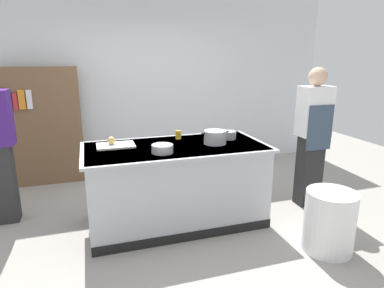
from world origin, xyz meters
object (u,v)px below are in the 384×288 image
Objects in this scene: bookshelf at (42,126)px; trash_bin at (329,221)px; sauce_pan at (228,135)px; onion at (111,140)px; mixing_bowl at (162,149)px; stock_pot at (215,137)px; juice_cup at (178,135)px; person_chef at (313,134)px.

trash_bin is at bearing -45.05° from bookshelf.
onion is at bearing 176.85° from sauce_pan.
bookshelf reaches higher than mixing_bowl.
mixing_bowl is at bearing -158.44° from sauce_pan.
mixing_bowl is (-0.64, -0.18, -0.03)m from stock_pot.
sauce_pan is 1.14× the size of mixing_bowl.
trash_bin is at bearing -31.98° from onion.
onion is 2.36m from trash_bin.
onion is 1.13m from stock_pot.
sauce_pan is 2.49× the size of juice_cup.
onion reaches higher than juice_cup.
person_chef reaches higher than trash_bin.
trash_bin is (1.92, -1.20, -0.66)m from onion.
trash_bin is at bearing -28.32° from mixing_bowl.
bookshelf is at bearing 79.15° from person_chef.
trash_bin is at bearing -62.53° from sauce_pan.
bookshelf reaches higher than onion.
onion reaches higher than sauce_pan.
stock_pot reaches higher than juice_cup.
onion is 2.40m from person_chef.
trash_bin is 4.00m from bookshelf.
sauce_pan is at bearing 99.73° from person_chef.
mixing_bowl reaches higher than trash_bin.
trash_bin is (0.59, -1.13, -0.64)m from sauce_pan.
sauce_pan is 0.93m from mixing_bowl.
person_chef reaches higher than juice_cup.
stock_pot is 0.66m from mixing_bowl.
sauce_pan is at bearing -3.15° from onion.
person_chef is (1.28, 0.00, -0.06)m from stock_pot.
mixing_bowl is 1.77m from trash_bin.
sauce_pan is 2.78m from bookshelf.
stock_pot is 1.26× the size of sauce_pan.
juice_cup is 0.06× the size of bookshelf.
sauce_pan is at bearing -37.16° from bookshelf.
trash_bin is at bearing -48.42° from juice_cup.
onion is 1.83m from bookshelf.
juice_cup reaches higher than trash_bin.
juice_cup is 2.24m from bookshelf.
person_chef is at bearing -5.67° from onion.
juice_cup is (0.77, 0.09, -0.01)m from onion.
juice_cup is 0.06× the size of person_chef.
mixing_bowl is 2.43m from bookshelf.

